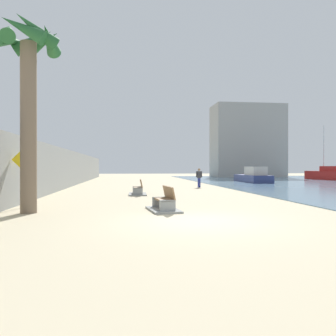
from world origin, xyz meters
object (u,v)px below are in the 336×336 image
(palm_tree, at_px, (29,73))
(boat_far_left, at_px, (253,176))
(pedestrian_sign, at_px, (22,172))
(boat_distant, at_px, (252,176))
(bench_far, at_px, (138,191))
(boat_outer, at_px, (326,174))
(person_walking, at_px, (199,176))
(bench_near, at_px, (164,205))

(palm_tree, relative_size, boat_far_left, 0.98)
(pedestrian_sign, bearing_deg, boat_distant, 54.39)
(palm_tree, xyz_separation_m, pedestrian_sign, (-0.72, 1.57, -3.79))
(bench_far, relative_size, pedestrian_sign, 0.85)
(boat_outer, bearing_deg, person_walking, -145.44)
(boat_outer, distance_m, boat_distant, 9.67)
(boat_far_left, bearing_deg, bench_far, -130.99)
(bench_near, bearing_deg, boat_distant, 63.53)
(boat_far_left, relative_size, pedestrian_sign, 3.07)
(bench_far, distance_m, boat_outer, 33.47)
(palm_tree, bearing_deg, bench_near, 0.53)
(bench_near, xyz_separation_m, boat_outer, (25.15, 29.06, 0.55))
(bench_near, distance_m, person_walking, 15.68)
(bench_near, distance_m, bench_far, 7.94)
(bench_far, xyz_separation_m, pedestrian_sign, (-5.12, -6.39, 1.32))
(bench_near, bearing_deg, bench_far, 95.64)
(boat_distant, bearing_deg, bench_far, -124.74)
(boat_outer, bearing_deg, boat_distant, 162.10)
(bench_near, relative_size, boat_far_left, 0.29)
(person_walking, height_order, boat_outer, boat_outer)
(boat_distant, xyz_separation_m, pedestrian_sign, (-21.85, -30.51, 0.99))
(bench_near, relative_size, person_walking, 1.35)
(palm_tree, bearing_deg, boat_distant, 56.62)
(palm_tree, xyz_separation_m, boat_distant, (21.13, 32.08, -4.78))
(boat_distant, bearing_deg, palm_tree, -123.38)
(palm_tree, distance_m, boat_far_left, 30.01)
(person_walking, relative_size, boat_outer, 0.22)
(bench_far, xyz_separation_m, boat_outer, (25.93, 21.15, 0.55))
(boat_distant, bearing_deg, pedestrian_sign, -125.61)
(palm_tree, relative_size, pedestrian_sign, 3.01)
(person_walking, xyz_separation_m, boat_far_left, (8.12, 8.57, -0.27))
(bench_far, height_order, boat_far_left, boat_far_left)
(person_walking, height_order, boat_distant, person_walking)
(bench_near, distance_m, pedestrian_sign, 6.24)
(person_walking, bearing_deg, palm_tree, -123.32)
(boat_distant, distance_m, pedestrian_sign, 37.54)
(bench_far, bearing_deg, boat_outer, 39.21)
(bench_far, bearing_deg, boat_far_left, 49.01)
(bench_far, xyz_separation_m, boat_far_left, (13.57, 15.62, 0.44))
(boat_outer, bearing_deg, bench_near, -130.88)
(bench_near, bearing_deg, boat_outer, 49.12)
(person_walking, height_order, pedestrian_sign, pedestrian_sign)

